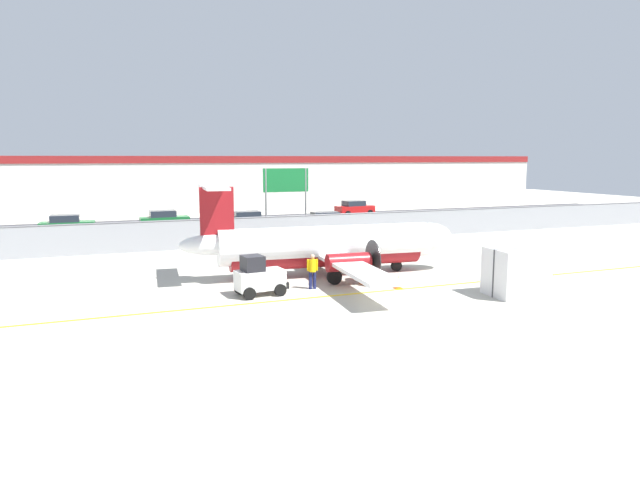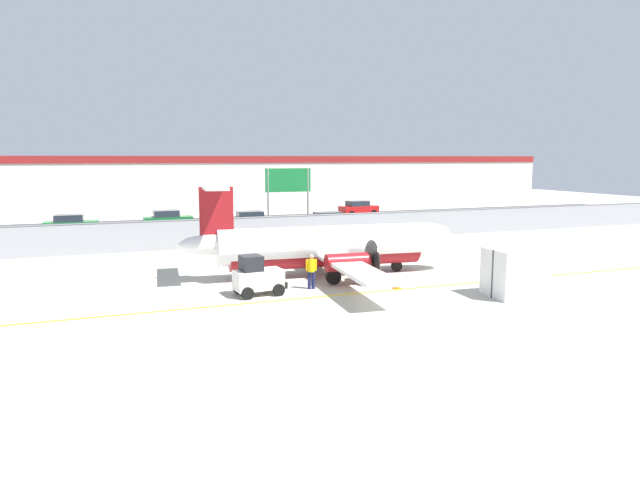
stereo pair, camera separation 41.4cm
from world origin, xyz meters
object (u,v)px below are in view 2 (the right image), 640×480
Objects in this scene: parked_car_4 at (358,208)px; highway_sign at (288,186)px; traffic_cone_near_left at (363,278)px; parked_car_3 at (326,221)px; commuter_airplane at (331,246)px; traffic_cone_near_right at (397,282)px; parked_car_2 at (249,220)px; ground_crew_worker at (311,270)px; baggage_tug at (257,277)px; parked_car_0 at (71,224)px; parked_car_1 at (168,219)px; cargo_container at (515,273)px.

highway_sign is at bearing -137.79° from parked_car_4.
traffic_cone_near_left is 0.15× the size of parked_car_3.
commuter_airplane is 25.12× the size of traffic_cone_near_right.
commuter_airplane is at bearing 90.00° from parked_car_2.
traffic_cone_near_left is 0.15× the size of parked_car_4.
ground_crew_worker is 0.40× the size of parked_car_2.
parked_car_3 is 6.58m from highway_sign.
commuter_airplane is 5.76m from baggage_tug.
parked_car_0 is at bearing -11.81° from parked_car_3.
commuter_airplane is 31.52m from parked_car_4.
baggage_tug is at bearing 63.61° from parked_car_3.
traffic_cone_near_right is 0.15× the size of parked_car_0.
baggage_tug reaches higher than parked_car_4.
parked_car_0 is at bearing -8.04° from parked_car_2.
ground_crew_worker is 34.86m from parked_car_4.
parked_car_4 is at bearing 11.13° from parked_car_1.
traffic_cone_near_right is at bearing 80.53° from parked_car_3.
ground_crew_worker is 26.67m from parked_car_1.
parked_car_1 is at bearing -160.94° from ground_crew_worker.
highway_sign reaches higher than parked_car_1.
parked_car_3 and parked_car_4 have the same top height.
parked_car_0 is at bearing -144.46° from ground_crew_worker.
cargo_container reaches higher than ground_crew_worker.
ground_crew_worker is at bearing -123.75° from commuter_airplane.
cargo_container is 24.53m from parked_car_3.
baggage_tug is at bearing -128.61° from parked_car_4.
cargo_container reaches higher than parked_car_2.
parked_car_1 is at bearing 105.99° from traffic_cone_near_right.
cargo_container is 0.59× the size of parked_car_2.
traffic_cone_near_right is 24.42m from parked_car_2.
highway_sign reaches higher than parked_car_3.
commuter_airplane reaches higher than ground_crew_worker.
highway_sign is at bearing 85.66° from traffic_cone_near_left.
parked_car_3 is at bearing 77.72° from traffic_cone_near_right.
cargo_container reaches higher than baggage_tug.
parked_car_3 is at bearing -133.05° from parked_car_4.
traffic_cone_near_right is at bearing -61.89° from commuter_airplane.
commuter_airplane reaches higher than parked_car_4.
parked_car_1 is at bearing -26.74° from parked_car_2.
cargo_container is (6.12, -7.32, -0.50)m from commuter_airplane.
baggage_tug is 3.81× the size of traffic_cone_near_right.
traffic_cone_near_left is at bearing -70.86° from commuter_airplane.
highway_sign is at bearing -51.90° from parked_car_1.
traffic_cone_near_right is (-4.33, 3.21, -0.79)m from cargo_container.
parked_car_0 is at bearing -172.48° from parked_car_1.
ground_crew_worker is 2.86m from traffic_cone_near_left.
parked_car_1 and parked_car_4 have the same top height.
cargo_container is 0.59× the size of parked_car_3.
commuter_airplane is at bearing -55.84° from parked_car_0.
traffic_cone_near_left is at bearing 76.58° from parked_car_3.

